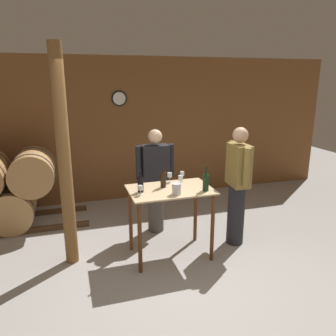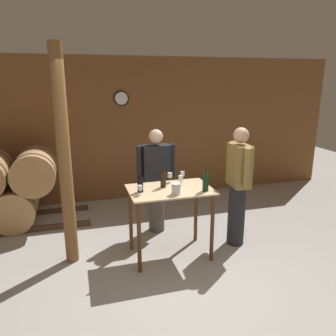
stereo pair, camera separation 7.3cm
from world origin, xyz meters
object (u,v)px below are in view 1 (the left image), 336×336
object	(u,v)px
person_host	(155,179)
wine_glass_near_right	(181,178)
wooden_post	(64,160)
wine_bottle_far_left	(141,184)
wine_glass_far_side	(182,174)
wine_glass_near_center	(170,175)
wine_bottle_center	(206,182)
wine_glass_near_left	(140,188)
ice_bucket	(176,189)
wine_bottle_left	(163,179)
person_visitor_with_scarf	(238,184)

from	to	relation	value
person_host	wine_glass_near_right	bearing A→B (deg)	-76.28
wooden_post	wine_bottle_far_left	distance (m)	0.96
wine_glass_near_right	wine_glass_far_side	xyz separation A→B (m)	(0.07, 0.13, 0.01)
wine_glass_near_center	person_host	size ratio (longest dim) A/B	0.08
wine_bottle_center	wine_glass_near_left	size ratio (longest dim) A/B	2.52
person_host	wine_glass_far_side	bearing A→B (deg)	-67.01
wine_bottle_center	wine_glass_near_center	distance (m)	0.57
wine_glass_far_side	ice_bucket	world-z (taller)	wine_glass_far_side
wine_bottle_left	ice_bucket	world-z (taller)	wine_bottle_left
wine_bottle_far_left	wine_glass_near_left	world-z (taller)	wine_bottle_far_left
wine_glass_near_left	person_host	distance (m)	1.01
wine_bottle_left	wine_glass_near_center	bearing A→B (deg)	51.20
wine_bottle_left	wine_bottle_center	xyz separation A→B (m)	(0.47, -0.29, 0.00)
wine_bottle_far_left	wine_glass_far_side	world-z (taller)	wine_bottle_far_left
wine_bottle_far_left	wine_glass_near_center	world-z (taller)	wine_bottle_far_left
wooden_post	wine_bottle_left	size ratio (longest dim) A/B	9.06
wine_bottle_far_left	wine_glass_near_right	size ratio (longest dim) A/B	2.16
wine_bottle_far_left	wine_glass_far_side	xyz separation A→B (m)	(0.63, 0.24, 0.00)
wine_bottle_left	wine_glass_far_side	world-z (taller)	wine_bottle_left
person_visitor_with_scarf	person_host	bearing A→B (deg)	143.44
wine_glass_near_right	ice_bucket	distance (m)	0.37
wine_glass_near_center	ice_bucket	world-z (taller)	ice_bucket
ice_bucket	wine_glass_far_side	bearing A→B (deg)	62.60
wine_bottle_left	wine_glass_near_left	world-z (taller)	wine_bottle_left
person_visitor_with_scarf	ice_bucket	bearing A→B (deg)	-164.79
wine_bottle_left	wine_glass_near_left	distance (m)	0.41
person_host	wine_bottle_left	bearing A→B (deg)	-96.61
wine_glass_near_center	wine_glass_near_right	xyz separation A→B (m)	(0.10, -0.16, -0.00)
wine_glass_far_side	person_visitor_with_scarf	size ratio (longest dim) A/B	0.09
wooden_post	wine_bottle_center	world-z (taller)	wooden_post
wooden_post	wine_bottle_left	xyz separation A→B (m)	(1.20, -0.14, -0.31)
wine_bottle_far_left	wine_glass_far_side	bearing A→B (deg)	20.89
person_host	person_visitor_with_scarf	size ratio (longest dim) A/B	0.95
wine_bottle_left	wine_glass_near_right	bearing A→B (deg)	3.65
wine_glass_near_center	wine_glass_far_side	distance (m)	0.17
wine_bottle_left	wine_glass_far_side	distance (m)	0.34
wine_glass_near_right	person_host	world-z (taller)	person_host
wine_bottle_left	person_visitor_with_scarf	world-z (taller)	person_visitor_with_scarf
wine_glass_far_side	person_host	bearing A→B (deg)	112.99
person_visitor_with_scarf	wine_glass_near_center	bearing A→B (deg)	166.59
wine_bottle_far_left	ice_bucket	bearing A→B (deg)	-27.91
wine_glass_near_left	wine_glass_near_right	distance (m)	0.63
wooden_post	ice_bucket	xyz separation A→B (m)	(1.27, -0.44, -0.35)
wine_glass_near_left	person_visitor_with_scarf	xyz separation A→B (m)	(1.41, 0.17, -0.13)
wooden_post	person_visitor_with_scarf	xyz separation A→B (m)	(2.25, -0.18, -0.46)
wine_bottle_far_left	wine_glass_near_left	size ratio (longest dim) A/B	2.30
wooden_post	wine_glass_near_center	xyz separation A→B (m)	(1.34, 0.04, -0.32)
wine_bottle_far_left	ice_bucket	world-z (taller)	wine_bottle_far_left
ice_bucket	wine_bottle_left	bearing A→B (deg)	103.78
wine_glass_far_side	ice_bucket	xyz separation A→B (m)	(-0.23, -0.45, -0.04)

